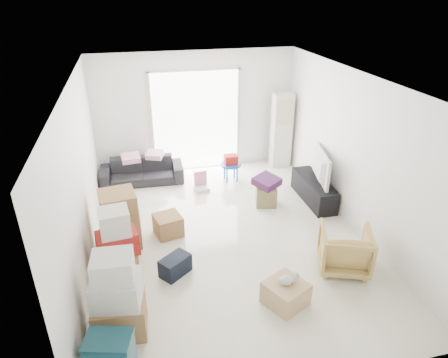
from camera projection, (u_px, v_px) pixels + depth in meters
room_shell at (227, 166)px, 6.36m from camera, size 4.98×6.48×3.18m
sliding_door at (196, 117)px, 9.01m from camera, size 2.10×0.04×2.33m
ac_tower at (281, 131)px, 9.29m from camera, size 0.45×0.30×1.75m
tv_console at (314, 190)px, 8.01m from camera, size 0.41×1.36×0.45m
television at (315, 177)px, 7.88m from camera, size 0.83×1.17×0.14m
sofa at (142, 167)px, 8.72m from camera, size 1.80×0.60×0.70m
pillow_left at (130, 152)px, 8.46m from camera, size 0.36×0.30×0.11m
pillow_right at (154, 148)px, 8.62m from camera, size 0.44×0.40×0.12m
armchair at (345, 247)px, 6.03m from camera, size 0.93×0.90×0.75m
storage_bins at (111, 358)px, 4.36m from camera, size 0.57×0.47×0.58m
box_stack_a at (118, 299)px, 4.85m from camera, size 0.66×0.57×1.16m
box_stack_b at (118, 247)px, 5.86m from camera, size 0.65×0.56×1.11m
box_stack_c at (120, 220)px, 6.56m from camera, size 0.65×0.63×0.97m
loose_box at (168, 225)px, 6.94m from camera, size 0.53×0.53×0.36m
duffel_bag at (175, 266)px, 6.00m from camera, size 0.53×0.50×0.29m
ottoman at (266, 195)px, 7.89m from camera, size 0.48×0.48×0.40m
blanket at (267, 183)px, 7.77m from camera, size 0.60×0.60×0.14m
kids_table at (231, 163)px, 8.75m from camera, size 0.46×0.46×0.60m
toy_walker at (201, 185)px, 8.48m from camera, size 0.33×0.30×0.40m
wood_crate at (286, 293)px, 5.44m from camera, size 0.68×0.68×0.34m
plush_bunny at (289, 279)px, 5.35m from camera, size 0.30×0.17×0.15m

